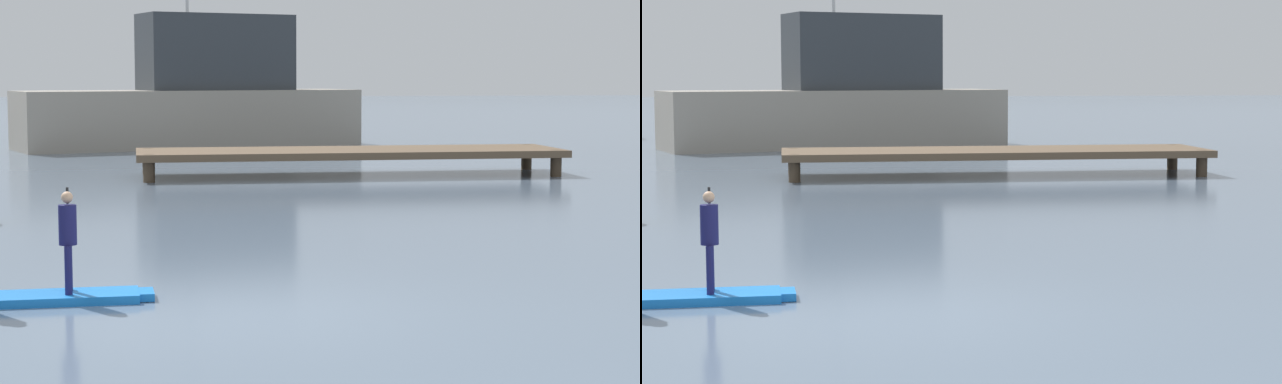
{
  "view_description": "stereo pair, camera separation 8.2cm",
  "coord_description": "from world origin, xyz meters",
  "views": [
    {
      "loc": [
        -0.9,
        -12.36,
        2.58
      ],
      "look_at": [
        1.36,
        1.72,
        1.13
      ],
      "focal_mm": 65.42,
      "sensor_mm": 36.0,
      "label": 1
    },
    {
      "loc": [
        -0.81,
        -12.37,
        2.58
      ],
      "look_at": [
        1.36,
        1.72,
        1.13
      ],
      "focal_mm": 65.42,
      "sensor_mm": 36.0,
      "label": 2
    }
  ],
  "objects": [
    {
      "name": "ground_plane",
      "position": [
        0.0,
        0.0,
        0.0
      ],
      "size": [
        240.0,
        240.0,
        0.0
      ],
      "primitive_type": "plane",
      "color": "slate"
    },
    {
      "name": "fishing_boat_white_large",
      "position": [
        1.34,
        28.97,
        1.69
      ],
      "size": [
        12.41,
        6.44,
        8.9
      ],
      "color": "#9E9384",
      "rests_on": "ground"
    },
    {
      "name": "paddler_child_solo",
      "position": [
        -1.65,
        0.98,
        0.75
      ],
      "size": [
        0.21,
        0.4,
        1.19
      ],
      "color": "#19194C",
      "rests_on": "paddleboard_near"
    },
    {
      "name": "floating_dock",
      "position": [
        4.51,
        16.65,
        0.57
      ],
      "size": [
        10.74,
        2.84,
        0.67
      ],
      "color": "brown",
      "rests_on": "ground"
    }
  ]
}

